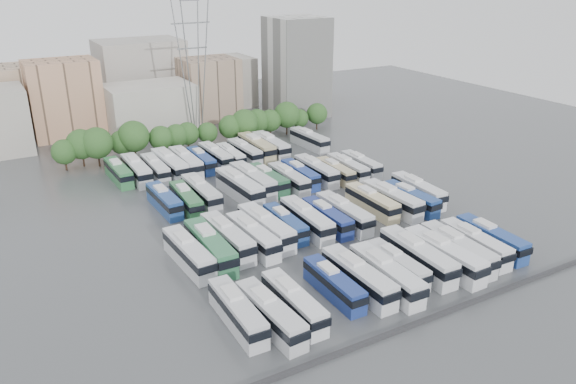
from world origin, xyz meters
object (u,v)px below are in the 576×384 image
bus_r3_s0 (118,172)px  bus_r2_s8 (289,179)px  bus_r1_s13 (418,190)px  bus_r1_s0 (189,253)px  bus_r1_s4 (266,227)px  bus_r2_s7 (268,179)px  bus_r2_s5 (239,186)px  bus_r2_s2 (186,199)px  bus_r3_s9 (257,147)px  bus_r1_s7 (327,217)px  bus_r0_s6 (386,274)px  bus_r1_s8 (344,213)px  bus_r2_s9 (300,174)px  bus_r3_s4 (186,162)px  bus_r3_s8 (245,152)px  bus_r1_s6 (307,219)px  bus_r3_s7 (231,155)px  bus_r0_s7 (397,264)px  bus_r1_s10 (372,202)px  bus_r2_s6 (253,180)px  bus_r2_s12 (348,168)px  bus_r2_s13 (361,164)px  bus_r3_s2 (155,168)px  bus_r0_s2 (294,302)px  bus_r0_s11 (475,243)px  apartment_tower (297,67)px  bus_r3_s13 (309,139)px  bus_r1_s5 (285,223)px  bus_r0_s12 (491,238)px  bus_r0_s9 (444,255)px  bus_r3_s1 (136,170)px  bus_r0_s8 (417,256)px  bus_r3_s10 (271,145)px  bus_r1_s2 (227,237)px  bus_r2_s1 (164,200)px  bus_r3_s3 (170,164)px  bus_r1_s12 (411,198)px  bus_r2_s11 (335,171)px  electricity_pylon (193,59)px  bus_r1_s1 (210,247)px  bus_r3_s6 (215,156)px

bus_r3_s0 → bus_r2_s8: bearing=-37.8°
bus_r1_s13 → bus_r1_s0: bearing=-174.5°
bus_r1_s4 → bus_r2_s7: size_ratio=1.10×
bus_r2_s5 → bus_r3_s0: 25.11m
bus_r2_s2 → bus_r3_s9: size_ratio=0.87×
bus_r1_s7 → bus_r3_s9: size_ratio=0.86×
bus_r0_s6 → bus_r1_s8: 19.46m
bus_r1_s7 → bus_r2_s9: (6.37, 18.85, -0.03)m
bus_r3_s4 → bus_r3_s8: 13.33m
bus_r1_s6 → bus_r3_s8: bus_r1_s6 is taller
bus_r3_s7 → bus_r3_s8: size_ratio=0.90×
bus_r0_s7 → bus_r1_s10: bearing=62.5°
bus_r2_s6 → bus_r3_s9: bus_r2_s6 is taller
bus_r2_s12 → bus_r2_s2: bearing=-179.7°
bus_r2_s13 → bus_r3_s2: bus_r3_s2 is taller
bus_r0_s2 → bus_r0_s11: 29.75m
bus_r3_s2 → bus_r3_s7: 16.25m
bus_r1_s0 → bus_r3_s4: 38.58m
bus_r3_s7 → apartment_tower: bearing=41.9°
bus_r1_s4 → bus_r3_s0: (-13.01, 35.80, -0.20)m
bus_r2_s12 → bus_r3_s13: size_ratio=0.93×
bus_r0_s11 → bus_r1_s5: 27.81m
bus_r1_s4 → bus_r1_s6: (6.81, -0.50, -0.05)m
bus_r1_s8 → bus_r2_s6: (-6.34, 19.80, 0.17)m
bus_r0_s12 → bus_r2_s5: (-23.14, 35.95, 0.26)m
bus_r3_s7 → bus_r3_s9: (6.72, 1.32, 0.41)m
bus_r2_s7 → bus_r3_s2: size_ratio=1.01×
bus_r0_s9 → bus_r2_s5: (-13.23, 36.60, 0.05)m
bus_r3_s1 → bus_r3_s8: 23.11m
bus_r0_s12 → bus_r0_s8: bearing=177.5°
bus_r3_s2 → bus_r2_s2: bearing=-90.3°
bus_r1_s8 → bus_r3_s10: bearing=79.5°
bus_r1_s7 → bus_r3_s13: bearing=62.4°
bus_r3_s9 → bus_r1_s0: bearing=-126.9°
bus_r1_s2 → bus_r2_s2: (-0.07, 16.85, -0.20)m
bus_r2_s1 → bus_r3_s10: size_ratio=0.88×
bus_r3_s0 → bus_r3_s3: (9.70, -1.44, 0.28)m
bus_r1_s12 → bus_r2_s13: bus_r1_s12 is taller
bus_r1_s6 → bus_r2_s11: 23.51m
electricity_pylon → bus_r0_s11: (12.94, -74.18, -16.80)m
bus_r1_s6 → bus_r2_s5: size_ratio=0.93×
bus_r1_s1 → bus_r2_s2: size_ratio=1.15×
bus_r1_s1 → bus_r2_s7: 28.06m
bus_r0_s8 → bus_r3_s6: size_ratio=1.11×
bus_r1_s4 → bus_r1_s10: bus_r1_s4 is taller
bus_r0_s6 → bus_r1_s13: (23.22, 19.93, -0.10)m
bus_r0_s9 → bus_r3_s4: (-16.76, 54.19, -0.04)m
bus_r3_s10 → bus_r0_s9: bearing=-92.4°
bus_r1_s8 → bus_r0_s12: bearing=-53.2°
bus_r2_s6 → bus_r1_s5: bearing=-102.0°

